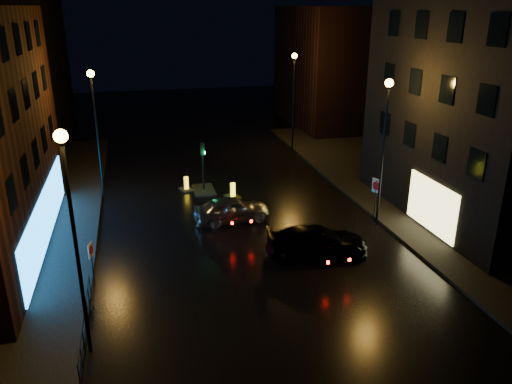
% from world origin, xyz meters
% --- Properties ---
extents(ground, '(120.00, 120.00, 0.00)m').
position_xyz_m(ground, '(0.00, 0.00, 0.00)').
color(ground, black).
rests_on(ground, ground).
extents(pavement_right, '(12.00, 44.00, 0.15)m').
position_xyz_m(pavement_right, '(14.00, 8.00, 0.07)').
color(pavement_right, black).
rests_on(pavement_right, ground).
extents(building_right, '(10.00, 14.00, 15.00)m').
position_xyz_m(building_right, '(15.00, 6.00, 7.50)').
color(building_right, black).
rests_on(building_right, ground).
extents(building_far_left, '(8.00, 16.00, 14.00)m').
position_xyz_m(building_far_left, '(-16.00, 35.00, 7.00)').
color(building_far_left, black).
rests_on(building_far_left, ground).
extents(building_far_right, '(8.00, 14.00, 12.00)m').
position_xyz_m(building_far_right, '(15.00, 32.00, 6.00)').
color(building_far_right, black).
rests_on(building_far_right, ground).
extents(street_lamp_lnear, '(0.44, 0.44, 8.37)m').
position_xyz_m(street_lamp_lnear, '(-7.80, -2.00, 5.56)').
color(street_lamp_lnear, black).
rests_on(street_lamp_lnear, ground).
extents(street_lamp_lfar, '(0.44, 0.44, 8.37)m').
position_xyz_m(street_lamp_lfar, '(-7.80, 14.00, 5.56)').
color(street_lamp_lfar, black).
rests_on(street_lamp_lfar, ground).
extents(street_lamp_rnear, '(0.44, 0.44, 8.37)m').
position_xyz_m(street_lamp_rnear, '(7.80, 6.00, 5.56)').
color(street_lamp_rnear, black).
rests_on(street_lamp_rnear, ground).
extents(street_lamp_rfar, '(0.44, 0.44, 8.37)m').
position_xyz_m(street_lamp_rfar, '(7.80, 22.00, 5.56)').
color(street_lamp_rfar, black).
rests_on(street_lamp_rfar, ground).
extents(traffic_signal, '(1.40, 2.40, 3.45)m').
position_xyz_m(traffic_signal, '(-1.20, 14.00, 0.50)').
color(traffic_signal, black).
rests_on(traffic_signal, ground).
extents(guard_railing, '(0.05, 6.04, 1.00)m').
position_xyz_m(guard_railing, '(-8.00, -1.00, 0.74)').
color(guard_railing, black).
rests_on(guard_railing, ground).
extents(silver_hatchback, '(4.62, 2.21, 1.52)m').
position_xyz_m(silver_hatchback, '(-0.34, 8.40, 0.76)').
color(silver_hatchback, '#95989C').
rests_on(silver_hatchback, ground).
extents(dark_sedan, '(5.40, 2.70, 1.51)m').
position_xyz_m(dark_sedan, '(3.01, 3.17, 0.75)').
color(dark_sedan, black).
rests_on(dark_sedan, ground).
extents(bollard_near, '(1.05, 1.33, 1.02)m').
position_xyz_m(bollard_near, '(0.49, 12.24, 0.22)').
color(bollard_near, black).
rests_on(bollard_near, ground).
extents(bollard_far, '(1.05, 1.29, 0.98)m').
position_xyz_m(bollard_far, '(-2.34, 14.40, 0.21)').
color(bollard_far, black).
rests_on(bollard_far, ground).
extents(road_sign_left, '(0.19, 0.48, 2.04)m').
position_xyz_m(road_sign_left, '(-7.90, 2.99, 1.53)').
color(road_sign_left, black).
rests_on(road_sign_left, ground).
extents(road_sign_right, '(0.29, 0.60, 2.58)m').
position_xyz_m(road_sign_right, '(7.90, 6.57, 1.93)').
color(road_sign_right, black).
rests_on(road_sign_right, ground).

